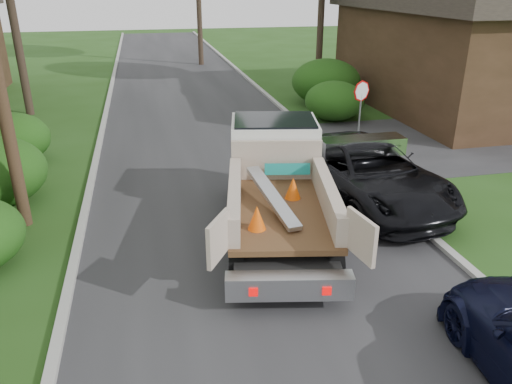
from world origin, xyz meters
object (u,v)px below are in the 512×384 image
Objects in this scene: house_right at (475,40)px; flatbed_truck at (277,173)px; black_pickup at (366,172)px; stop_sign at (361,100)px.

flatbed_truck is (-12.26, -10.15, -1.87)m from house_right.
flatbed_truck is 1.10× the size of black_pickup.
house_right is 13.66m from black_pickup.
house_right reaches higher than stop_sign.
stop_sign reaches higher than black_pickup.
flatbed_truck is at bearing -140.39° from house_right.
stop_sign is at bearing -147.34° from house_right.
flatbed_truck is at bearing -174.20° from black_pickup.
stop_sign reaches higher than flatbed_truck.
flatbed_truck is 2.83m from black_pickup.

